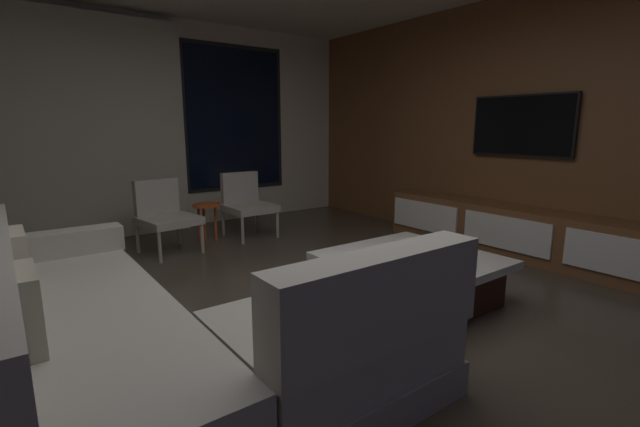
# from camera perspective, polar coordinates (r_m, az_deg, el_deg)

# --- Properties ---
(floor) EXTENTS (9.20, 9.20, 0.00)m
(floor) POSITION_cam_1_polar(r_m,az_deg,el_deg) (2.97, -2.33, -15.45)
(floor) COLOR #473D33
(back_wall_with_window) EXTENTS (6.60, 0.30, 2.70)m
(back_wall_with_window) POSITION_cam_1_polar(r_m,az_deg,el_deg) (5.98, -23.23, 10.50)
(back_wall_with_window) COLOR beige
(back_wall_with_window) RESTS_ON floor
(media_wall) EXTENTS (0.12, 7.80, 2.70)m
(media_wall) POSITION_cam_1_polar(r_m,az_deg,el_deg) (5.05, 28.11, 10.17)
(media_wall) COLOR brown
(media_wall) RESTS_ON floor
(sectional_couch) EXTENTS (1.98, 2.50, 0.82)m
(sectional_couch) POSITION_cam_1_polar(r_m,az_deg,el_deg) (2.45, -22.02, -14.79)
(sectional_couch) COLOR gray
(sectional_couch) RESTS_ON floor
(coffee_table) EXTENTS (1.16, 1.16, 0.36)m
(coffee_table) POSITION_cam_1_polar(r_m,az_deg,el_deg) (3.47, 11.83, -8.27)
(coffee_table) COLOR #371B11
(coffee_table) RESTS_ON floor
(book_stack_on_coffee_table) EXTENTS (0.28, 0.21, 0.06)m
(book_stack_on_coffee_table) POSITION_cam_1_polar(r_m,az_deg,el_deg) (3.50, 15.21, -4.79)
(book_stack_on_coffee_table) COLOR #668E4F
(book_stack_on_coffee_table) RESTS_ON coffee_table
(accent_chair_near_window) EXTENTS (0.56, 0.57, 0.78)m
(accent_chair_near_window) POSITION_cam_1_polar(r_m,az_deg,el_deg) (5.44, -9.71, 1.63)
(accent_chair_near_window) COLOR #B2ADA0
(accent_chair_near_window) RESTS_ON floor
(accent_chair_by_curtain) EXTENTS (0.63, 0.64, 0.78)m
(accent_chair_by_curtain) POSITION_cam_1_polar(r_m,az_deg,el_deg) (4.94, -19.80, 0.13)
(accent_chair_by_curtain) COLOR #B2ADA0
(accent_chair_by_curtain) RESTS_ON floor
(side_stool) EXTENTS (0.32, 0.32, 0.46)m
(side_stool) POSITION_cam_1_polar(r_m,az_deg,el_deg) (5.21, -14.71, 0.30)
(side_stool) COLOR #BF4C1E
(side_stool) RESTS_ON floor
(media_console) EXTENTS (0.46, 3.10, 0.52)m
(media_console) POSITION_cam_1_polar(r_m,az_deg,el_deg) (4.93, 24.93, -2.44)
(media_console) COLOR brown
(media_console) RESTS_ON floor
(mounted_tv) EXTENTS (0.05, 1.10, 0.63)m
(mounted_tv) POSITION_cam_1_polar(r_m,az_deg,el_deg) (5.07, 24.99, 10.44)
(mounted_tv) COLOR black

